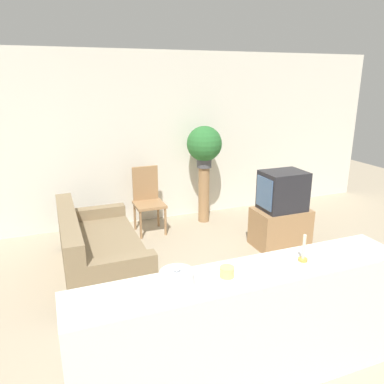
{
  "coord_description": "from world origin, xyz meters",
  "views": [
    {
      "loc": [
        -1.22,
        -2.36,
        2.3
      ],
      "look_at": [
        0.5,
        2.02,
        0.85
      ],
      "focal_mm": 35.0,
      "sensor_mm": 36.0,
      "label": 1
    }
  ],
  "objects_px": {
    "wooden_chair": "(148,197)",
    "decorative_bowl": "(177,279)",
    "potted_plant": "(204,145)",
    "couch": "(98,252)",
    "television": "(283,191)"
  },
  "relations": [
    {
      "from": "couch",
      "to": "wooden_chair",
      "type": "relative_size",
      "value": 1.8
    },
    {
      "from": "wooden_chair",
      "to": "decorative_bowl",
      "type": "height_order",
      "value": "decorative_bowl"
    },
    {
      "from": "couch",
      "to": "television",
      "type": "xyz_separation_m",
      "value": [
        2.5,
        -0.16,
        0.54
      ]
    },
    {
      "from": "wooden_chair",
      "to": "potted_plant",
      "type": "bearing_deg",
      "value": 3.14
    },
    {
      "from": "potted_plant",
      "to": "couch",
      "type": "bearing_deg",
      "value": -149.46
    },
    {
      "from": "decorative_bowl",
      "to": "wooden_chair",
      "type": "bearing_deg",
      "value": 78.71
    },
    {
      "from": "potted_plant",
      "to": "wooden_chair",
      "type": "bearing_deg",
      "value": -176.86
    },
    {
      "from": "couch",
      "to": "decorative_bowl",
      "type": "distance_m",
      "value": 2.36
    },
    {
      "from": "couch",
      "to": "wooden_chair",
      "type": "xyz_separation_m",
      "value": [
        0.91,
        1.05,
        0.27
      ]
    },
    {
      "from": "decorative_bowl",
      "to": "potted_plant",
      "type": "bearing_deg",
      "value": 64.13
    },
    {
      "from": "couch",
      "to": "potted_plant",
      "type": "xyz_separation_m",
      "value": [
        1.87,
        1.1,
        1.01
      ]
    },
    {
      "from": "wooden_chair",
      "to": "decorative_bowl",
      "type": "distance_m",
      "value": 3.37
    },
    {
      "from": "television",
      "to": "potted_plant",
      "type": "relative_size",
      "value": 0.9
    },
    {
      "from": "television",
      "to": "decorative_bowl",
      "type": "height_order",
      "value": "decorative_bowl"
    },
    {
      "from": "television",
      "to": "wooden_chair",
      "type": "xyz_separation_m",
      "value": [
        -1.59,
        1.21,
        -0.27
      ]
    }
  ]
}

